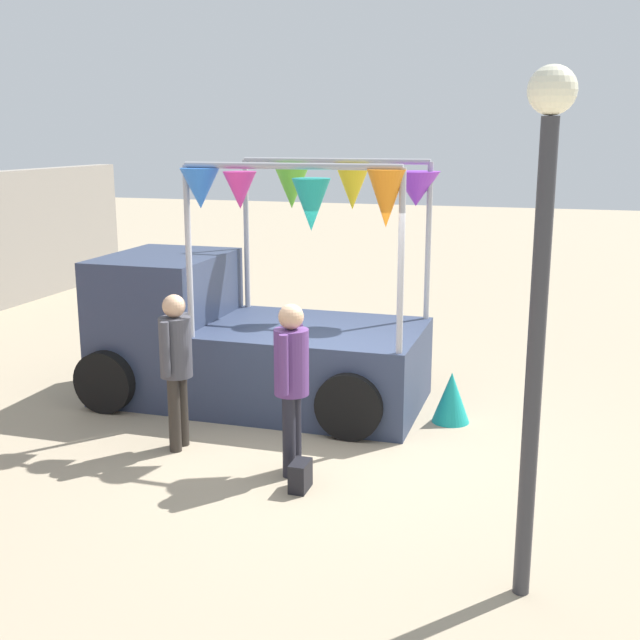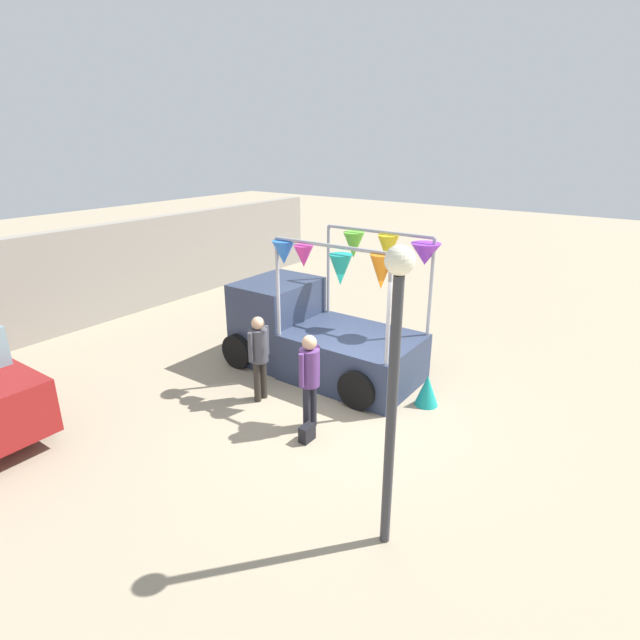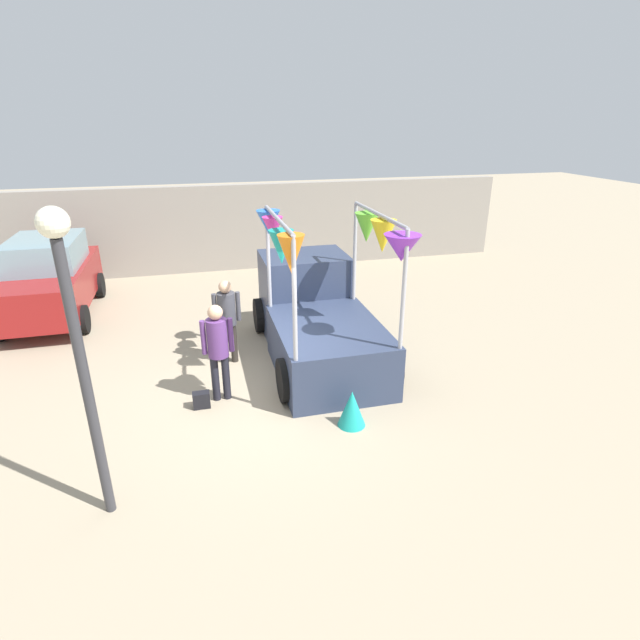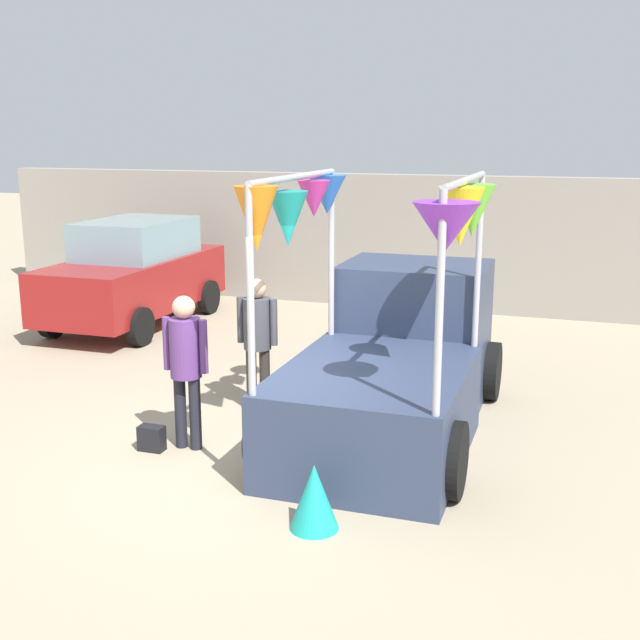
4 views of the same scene
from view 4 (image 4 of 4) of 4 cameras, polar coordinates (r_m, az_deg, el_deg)
name	(u,v)px [view 4 (image 4 of 4)]	position (r m, az deg, el deg)	size (l,w,h in m)	color
ground_plane	(253,457)	(8.78, -4.77, -9.71)	(60.00, 60.00, 0.00)	gray
vendor_truck	(397,355)	(9.41, 5.47, -2.46)	(2.44, 4.18, 3.00)	#2D3851
parked_car	(134,273)	(14.73, -13.06, 3.29)	(1.88, 4.00, 1.88)	maroon
person_customer	(186,357)	(8.78, -9.53, -2.63)	(0.53, 0.34, 1.72)	black
person_vendor	(257,332)	(9.87, -4.48, -0.85)	(0.53, 0.34, 1.68)	#2D2823
handbag	(152,438)	(9.07, -11.88, -8.23)	(0.28, 0.16, 0.28)	black
brick_boundary_wall	(412,242)	(15.83, 6.55, 5.53)	(18.00, 0.36, 2.60)	gray
folded_kite_bundle_teal	(314,497)	(7.19, -0.42, -12.46)	(0.44, 0.44, 0.60)	teal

